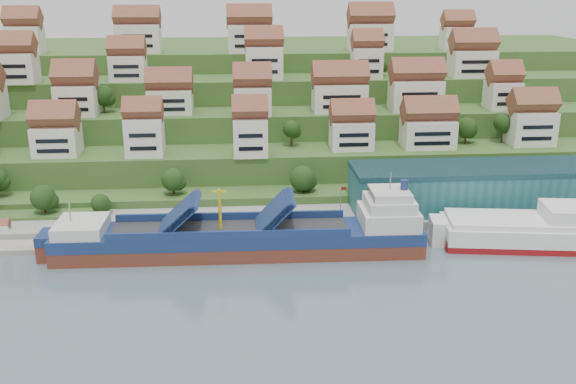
{
  "coord_description": "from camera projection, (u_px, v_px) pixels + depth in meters",
  "views": [
    {
      "loc": [
        -3.77,
        -120.18,
        51.86
      ],
      "look_at": [
        6.85,
        14.0,
        8.0
      ],
      "focal_mm": 40.0,
      "sensor_mm": 36.0,
      "label": 1
    }
  ],
  "objects": [
    {
      "name": "second_ship",
      "position": [
        526.0,
        232.0,
        132.93
      ],
      "size": [
        34.03,
        16.62,
        9.47
      ],
      "rotation": [
        0.0,
        0.0,
        -0.14
      ],
      "color": "maroon",
      "rests_on": "ground"
    },
    {
      "name": "quay",
      "position": [
        345.0,
        218.0,
        145.64
      ],
      "size": [
        180.0,
        14.0,
        2.2
      ],
      "primitive_type": "cube",
      "color": "gray",
      "rests_on": "ground"
    },
    {
      "name": "flagpole",
      "position": [
        341.0,
        201.0,
        138.96
      ],
      "size": [
        1.28,
        0.16,
        8.0
      ],
      "color": "gray",
      "rests_on": "quay"
    },
    {
      "name": "warehouse",
      "position": [
        482.0,
        187.0,
        148.04
      ],
      "size": [
        60.0,
        15.0,
        10.0
      ],
      "primitive_type": "cube",
      "color": "#246162",
      "rests_on": "quay"
    },
    {
      "name": "hillside",
      "position": [
        248.0,
        107.0,
        225.11
      ],
      "size": [
        260.0,
        128.0,
        31.0
      ],
      "color": "#2D4C1E",
      "rests_on": "ground"
    },
    {
      "name": "ground",
      "position": [
        260.0,
        251.0,
        130.26
      ],
      "size": [
        300.0,
        300.0,
        0.0
      ],
      "primitive_type": "plane",
      "color": "slate",
      "rests_on": "ground"
    },
    {
      "name": "hillside_village",
      "position": [
        254.0,
        85.0,
        180.54
      ],
      "size": [
        157.47,
        63.09,
        28.78
      ],
      "color": "silver",
      "rests_on": "ground"
    },
    {
      "name": "hillside_trees",
      "position": [
        223.0,
        125.0,
        167.02
      ],
      "size": [
        140.37,
        62.32,
        31.63
      ],
      "color": "#224216",
      "rests_on": "ground"
    },
    {
      "name": "cargo_ship",
      "position": [
        250.0,
        238.0,
        128.69
      ],
      "size": [
        73.44,
        12.79,
        16.18
      ],
      "rotation": [
        0.0,
        0.0,
        -0.02
      ],
      "color": "#602B1D",
      "rests_on": "ground"
    }
  ]
}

